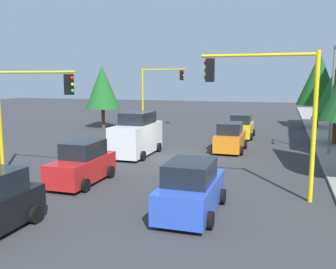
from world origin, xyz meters
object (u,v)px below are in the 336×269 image
(tree_opposite_side, at_px, (102,87))
(car_red, at_px, (82,164))
(traffic_signal_near_right, at_px, (29,101))
(car_yellow, at_px, (241,127))
(car_orange, at_px, (230,138))
(traffic_signal_near_left, at_px, (269,96))
(street_lamp_curbside, at_px, (333,88))
(tree_roadside_far, at_px, (319,79))
(delivery_van_white, at_px, (137,135))
(traffic_signal_far_right, at_px, (159,86))
(car_blue, at_px, (191,189))

(tree_opposite_side, bearing_deg, car_red, 24.61)
(traffic_signal_near_right, distance_m, car_yellow, 18.19)
(traffic_signal_near_right, relative_size, car_yellow, 1.37)
(car_red, bearing_deg, tree_opposite_side, -155.39)
(tree_opposite_side, distance_m, car_orange, 16.62)
(traffic_signal_near_left, bearing_deg, street_lamp_curbside, 160.20)
(tree_roadside_far, xyz_separation_m, car_orange, (14.46, -6.55, -3.98))
(car_yellow, bearing_deg, tree_roadside_far, 141.80)
(traffic_signal_near_left, distance_m, car_yellow, 16.31)
(delivery_van_white, distance_m, car_orange, 6.37)
(traffic_signal_far_right, xyz_separation_m, car_yellow, (4.26, 8.74, -3.31))
(tree_opposite_side, height_order, car_orange, tree_opposite_side)
(tree_opposite_side, xyz_separation_m, car_yellow, (2.26, 14.00, -3.18))
(traffic_signal_far_right, distance_m, car_yellow, 10.27)
(delivery_van_white, xyz_separation_m, car_orange, (-3.07, 5.57, -0.39))
(traffic_signal_near_left, xyz_separation_m, traffic_signal_near_right, (0.00, -11.39, -0.40))
(car_orange, bearing_deg, car_yellow, 179.55)
(traffic_signal_far_right, relative_size, delivery_van_white, 1.24)
(street_lamp_curbside, height_order, delivery_van_white, street_lamp_curbside)
(delivery_van_white, height_order, car_orange, delivery_van_white)
(tree_opposite_side, bearing_deg, street_lamp_curbside, 67.45)
(traffic_signal_far_right, distance_m, car_blue, 24.59)
(tree_opposite_side, bearing_deg, traffic_signal_near_left, 42.92)
(traffic_signal_near_left, distance_m, car_blue, 4.91)
(traffic_signal_far_right, xyz_separation_m, tree_opposite_side, (2.00, -5.26, -0.13))
(car_orange, xyz_separation_m, car_yellow, (-6.20, 0.05, 0.00))
(tree_roadside_far, bearing_deg, street_lamp_curbside, -1.19)
(tree_roadside_far, xyz_separation_m, car_blue, (26.65, -6.25, -3.98))
(traffic_signal_far_right, bearing_deg, car_yellow, 64.00)
(car_orange, distance_m, car_blue, 12.20)
(delivery_van_white, height_order, car_yellow, delivery_van_white)
(tree_roadside_far, relative_size, car_orange, 1.91)
(car_red, bearing_deg, traffic_signal_far_right, -171.24)
(delivery_van_white, height_order, car_red, delivery_van_white)
(tree_roadside_far, distance_m, car_blue, 27.66)
(tree_roadside_far, height_order, tree_opposite_side, tree_roadside_far)
(traffic_signal_near_left, height_order, traffic_signal_near_right, traffic_signal_near_left)
(traffic_signal_near_left, xyz_separation_m, tree_roadside_far, (-24.00, 3.76, 0.67))
(tree_opposite_side, bearing_deg, tree_roadside_far, 106.31)
(traffic_signal_far_right, height_order, car_red, traffic_signal_far_right)
(traffic_signal_near_right, xyz_separation_m, delivery_van_white, (-6.48, 3.03, -2.52))
(tree_opposite_side, distance_m, delivery_van_white, 14.52)
(delivery_van_white, bearing_deg, car_orange, 118.83)
(traffic_signal_far_right, bearing_deg, car_red, 8.76)
(tree_opposite_side, relative_size, car_yellow, 1.60)
(car_yellow, distance_m, car_red, 17.00)
(car_blue, bearing_deg, tree_opposite_side, -145.40)
(car_red, bearing_deg, tree_roadside_far, 153.51)
(car_yellow, xyz_separation_m, car_red, (16.04, -5.61, -0.00))
(traffic_signal_far_right, bearing_deg, car_orange, 39.72)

